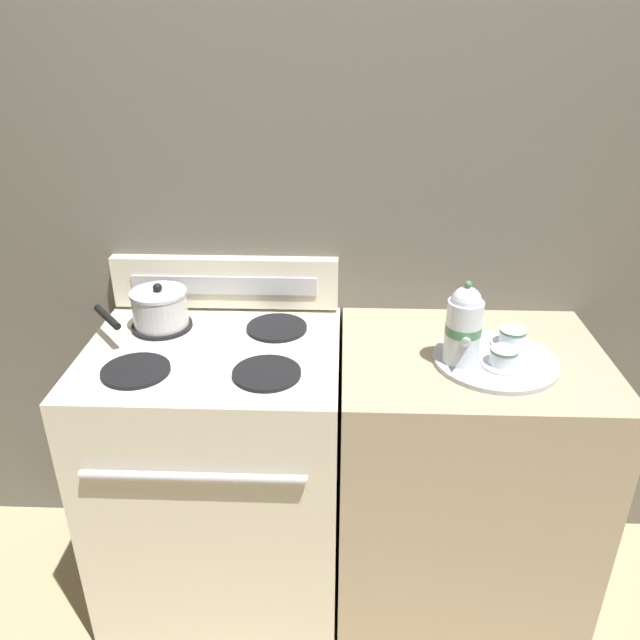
{
  "coord_description": "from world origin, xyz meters",
  "views": [
    {
      "loc": [
        -0.01,
        -1.58,
        1.8
      ],
      "look_at": [
        -0.07,
        0.05,
        1.0
      ],
      "focal_mm": 35.0,
      "sensor_mm": 36.0,
      "label": 1
    }
  ],
  "objects_px": {
    "teacup_right": "(512,338)",
    "serving_tray": "(495,360)",
    "teapot": "(464,325)",
    "teacup_left": "(503,357)",
    "saucepan": "(159,308)",
    "stove": "(222,473)",
    "creamer_jug": "(468,336)"
  },
  "relations": [
    {
      "from": "teacup_right",
      "to": "serving_tray",
      "type": "bearing_deg",
      "value": -127.82
    },
    {
      "from": "teapot",
      "to": "teacup_right",
      "type": "xyz_separation_m",
      "value": [
        0.16,
        0.1,
        -0.09
      ]
    },
    {
      "from": "teacup_left",
      "to": "teapot",
      "type": "bearing_deg",
      "value": 169.06
    },
    {
      "from": "saucepan",
      "to": "teacup_right",
      "type": "relative_size",
      "value": 2.35
    },
    {
      "from": "serving_tray",
      "to": "teacup_left",
      "type": "relative_size",
      "value": 3.01
    },
    {
      "from": "teacup_left",
      "to": "serving_tray",
      "type": "bearing_deg",
      "value": 102.45
    },
    {
      "from": "stove",
      "to": "creamer_jug",
      "type": "height_order",
      "value": "creamer_jug"
    },
    {
      "from": "teacup_left",
      "to": "creamer_jug",
      "type": "bearing_deg",
      "value": 125.86
    },
    {
      "from": "teapot",
      "to": "teacup_left",
      "type": "height_order",
      "value": "teapot"
    },
    {
      "from": "teacup_right",
      "to": "creamer_jug",
      "type": "xyz_separation_m",
      "value": [
        -0.13,
        -0.01,
        0.01
      ]
    },
    {
      "from": "serving_tray",
      "to": "teapot",
      "type": "relative_size",
      "value": 1.45
    },
    {
      "from": "saucepan",
      "to": "teacup_left",
      "type": "height_order",
      "value": "saucepan"
    },
    {
      "from": "stove",
      "to": "teacup_left",
      "type": "distance_m",
      "value": 0.97
    },
    {
      "from": "stove",
      "to": "teacup_right",
      "type": "distance_m",
      "value": 1.01
    },
    {
      "from": "serving_tray",
      "to": "creamer_jug",
      "type": "relative_size",
      "value": 5.26
    },
    {
      "from": "saucepan",
      "to": "teapot",
      "type": "distance_m",
      "value": 0.92
    },
    {
      "from": "stove",
      "to": "serving_tray",
      "type": "xyz_separation_m",
      "value": [
        0.82,
        -0.04,
        0.46
      ]
    },
    {
      "from": "saucepan",
      "to": "teacup_left",
      "type": "relative_size",
      "value": 2.35
    },
    {
      "from": "saucepan",
      "to": "teacup_left",
      "type": "xyz_separation_m",
      "value": [
        1.01,
        -0.22,
        -0.03
      ]
    },
    {
      "from": "teapot",
      "to": "teacup_right",
      "type": "relative_size",
      "value": 2.08
    },
    {
      "from": "teapot",
      "to": "saucepan",
      "type": "bearing_deg",
      "value": 167.57
    },
    {
      "from": "stove",
      "to": "saucepan",
      "type": "height_order",
      "value": "saucepan"
    },
    {
      "from": "teacup_right",
      "to": "teapot",
      "type": "bearing_deg",
      "value": -149.65
    },
    {
      "from": "stove",
      "to": "serving_tray",
      "type": "height_order",
      "value": "serving_tray"
    },
    {
      "from": "stove",
      "to": "teapot",
      "type": "bearing_deg",
      "value": -5.04
    },
    {
      "from": "serving_tray",
      "to": "creamer_jug",
      "type": "xyz_separation_m",
      "value": [
        -0.07,
        0.07,
        0.04
      ]
    },
    {
      "from": "teapot",
      "to": "creamer_jug",
      "type": "xyz_separation_m",
      "value": [
        0.04,
        0.09,
        -0.08
      ]
    },
    {
      "from": "teapot",
      "to": "serving_tray",
      "type": "bearing_deg",
      "value": 10.06
    },
    {
      "from": "creamer_jug",
      "to": "stove",
      "type": "bearing_deg",
      "value": -178.27
    },
    {
      "from": "teapot",
      "to": "creamer_jug",
      "type": "height_order",
      "value": "teapot"
    },
    {
      "from": "teapot",
      "to": "creamer_jug",
      "type": "distance_m",
      "value": 0.12
    },
    {
      "from": "saucepan",
      "to": "stove",
      "type": "bearing_deg",
      "value": -36.32
    }
  ]
}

